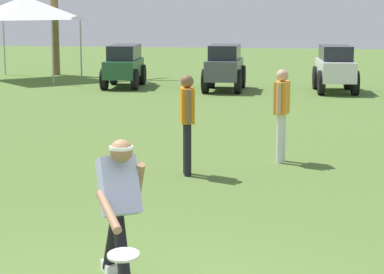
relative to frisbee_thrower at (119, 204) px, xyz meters
name	(u,v)px	position (x,y,z in m)	size (l,w,h in m)	color
frisbee_thrower	(119,204)	(0.00, 0.00, 0.00)	(0.57, 1.07, 1.42)	black
frisbee_in_flight	(123,255)	(0.24, -0.77, -0.22)	(0.28, 0.28, 0.05)	white
teammate_near_sideline	(282,107)	(1.20, 5.92, 0.14)	(0.26, 0.50, 1.56)	silver
teammate_midfield	(187,115)	(-0.19, 4.70, 0.14)	(0.29, 0.49, 1.56)	black
parked_car_slot_a	(124,64)	(-4.37, 16.78, -0.08)	(1.35, 2.48, 1.34)	#235133
parked_car_slot_b	(224,66)	(-1.06, 16.31, -0.06)	(1.21, 2.37, 1.40)	#474C51
parked_car_slot_c	(335,67)	(2.28, 16.46, -0.06)	(1.39, 2.44, 1.40)	silver
event_tent	(25,8)	(-8.38, 18.63, 1.70)	(3.15, 3.15, 2.90)	#B2B5BA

